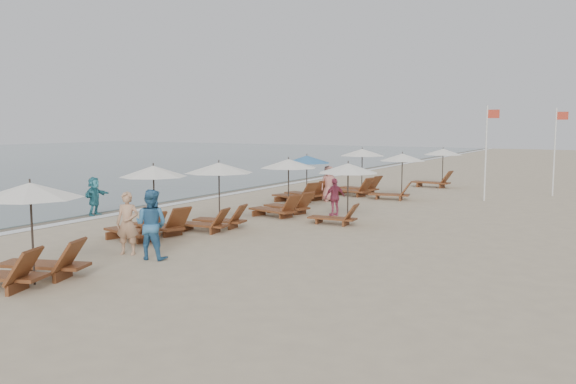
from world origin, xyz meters
The scene contains 19 objects.
ground centered at (0.00, 0.00, 0.00)m, with size 160.00×160.00×0.00m, color tan.
wet_sand_band centered at (-12.50, 10.00, 0.00)m, with size 3.20×140.00×0.01m, color #6B5E4C.
foam_line centered at (-11.20, 10.00, 0.01)m, with size 0.50×140.00×0.02m, color white.
lounger_station_0 centered at (-5.14, -4.65, 1.09)m, with size 2.82×2.65×2.34m.
lounger_station_1 centered at (-6.55, 0.93, 1.02)m, with size 2.69×2.48×2.33m.
lounger_station_2 centered at (-5.54, 3.16, 1.23)m, with size 2.60×2.35×2.34m.
lounger_station_3 centered at (-5.16, 7.21, 1.09)m, with size 2.69×2.36×2.26m.
lounger_station_4 centered at (-6.62, 11.48, 1.01)m, with size 2.76×2.59×2.17m.
lounger_station_5 centered at (-5.33, 15.10, 1.11)m, with size 2.78×2.40×2.38m.
inland_station_0 centered at (-2.20, 6.42, 1.48)m, with size 2.52×2.24×2.22m.
inland_station_1 centered at (-2.92, 14.33, 1.39)m, with size 2.68×2.24×2.22m.
inland_station_2 centered at (-2.83, 20.92, 1.28)m, with size 2.86×2.24×2.22m.
beachgoer_near centered at (-5.31, -1.22, 0.88)m, with size 0.64×0.42×1.77m, color tan.
beachgoer_mid_a centered at (-4.33, -1.33, 0.95)m, with size 0.92×0.72×1.90m, color teal.
beachgoer_far_a centered at (-3.33, 8.17, 0.75)m, with size 0.88×0.37×1.50m, color #C95074.
beachgoer_far_b centered at (-5.52, 12.15, 0.84)m, with size 0.82×0.54×1.69m, color #B87063.
waterline_walker centered at (-11.72, 3.51, 0.78)m, with size 1.44×0.46×1.55m, color teal.
flag_pole_near centered at (0.91, 15.96, 2.50)m, with size 0.60×0.08×4.51m.
flag_pole_far centered at (3.52, 19.68, 2.47)m, with size 0.60×0.08×4.45m.
Camera 1 is at (6.78, -13.48, 3.64)m, focal length 37.65 mm.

